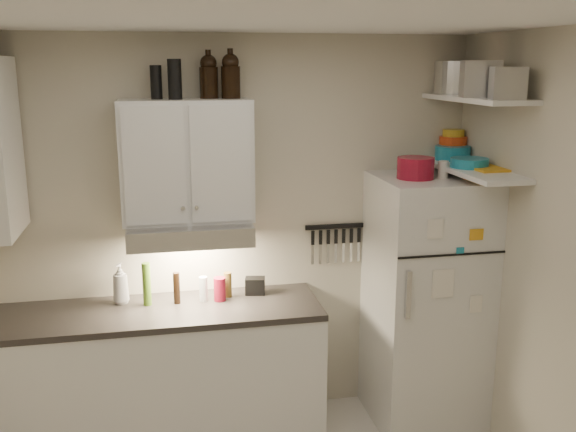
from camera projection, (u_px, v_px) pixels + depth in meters
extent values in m
cube|color=white|center=(272.00, 12.00, 2.56)|extent=(3.20, 3.00, 0.02)
cube|color=#BEB7A2|center=(233.00, 233.00, 4.30)|extent=(3.20, 0.02, 2.60)
cube|color=silver|center=(156.00, 380.00, 4.10)|extent=(2.10, 0.60, 0.88)
cube|color=#2D2926|center=(153.00, 312.00, 3.99)|extent=(2.10, 0.62, 0.04)
cube|color=silver|center=(187.00, 161.00, 3.95)|extent=(0.80, 0.33, 0.75)
cube|color=silver|center=(190.00, 232.00, 3.99)|extent=(0.76, 0.46, 0.12)
cube|color=silver|center=(426.00, 302.00, 4.31)|extent=(0.70, 0.68, 1.70)
cube|color=silver|center=(476.00, 99.00, 3.91)|extent=(0.30, 0.95, 0.03)
cube|color=silver|center=(472.00, 170.00, 4.01)|extent=(0.30, 0.95, 0.03)
cube|color=black|center=(335.00, 226.00, 4.41)|extent=(0.42, 0.02, 0.03)
cylinder|color=maroon|center=(416.00, 168.00, 4.05)|extent=(0.24, 0.24, 0.14)
cube|color=orange|center=(488.00, 174.00, 3.95)|extent=(0.22, 0.27, 0.09)
cylinder|color=silver|center=(443.00, 170.00, 4.07)|extent=(0.08, 0.08, 0.11)
cylinder|color=silver|center=(457.00, 78.00, 4.20)|extent=(0.38, 0.38, 0.21)
cube|color=#AAAAAD|center=(480.00, 79.00, 3.78)|extent=(0.26, 0.25, 0.21)
cube|color=#AAAAAD|center=(508.00, 83.00, 3.55)|extent=(0.23, 0.23, 0.18)
cylinder|color=teal|center=(453.00, 153.00, 4.34)|extent=(0.24, 0.24, 0.09)
cylinder|color=red|center=(453.00, 140.00, 4.40)|extent=(0.19, 0.19, 0.06)
cylinder|color=gold|center=(453.00, 133.00, 4.38)|extent=(0.15, 0.15, 0.05)
cylinder|color=teal|center=(469.00, 163.00, 4.02)|extent=(0.24, 0.24, 0.06)
cylinder|color=black|center=(175.00, 79.00, 3.82)|extent=(0.10, 0.10, 0.24)
cylinder|color=black|center=(156.00, 82.00, 3.85)|extent=(0.08, 0.08, 0.20)
imported|color=silver|center=(120.00, 281.00, 4.06)|extent=(0.15, 0.15, 0.29)
cylinder|color=brown|center=(228.00, 285.00, 4.19)|extent=(0.05, 0.05, 0.17)
cylinder|color=#466E1B|center=(147.00, 284.00, 4.03)|extent=(0.06, 0.06, 0.28)
cylinder|color=black|center=(177.00, 288.00, 4.07)|extent=(0.05, 0.05, 0.20)
cylinder|color=silver|center=(203.00, 289.00, 4.12)|extent=(0.06, 0.06, 0.16)
cylinder|color=maroon|center=(220.00, 289.00, 4.12)|extent=(0.09, 0.09, 0.15)
cube|color=black|center=(255.00, 286.00, 4.25)|extent=(0.14, 0.12, 0.11)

